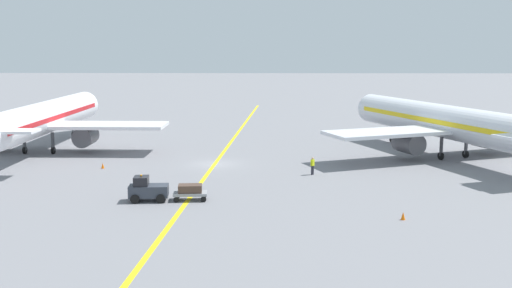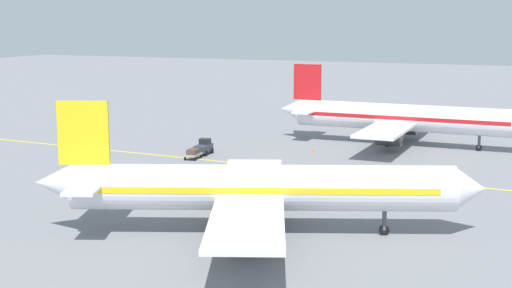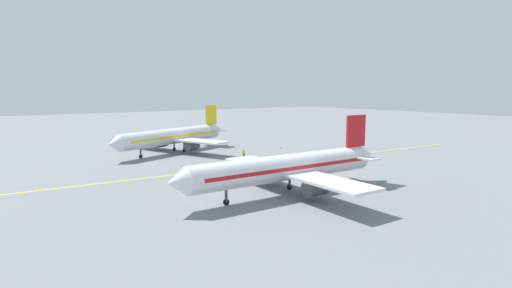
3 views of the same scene
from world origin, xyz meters
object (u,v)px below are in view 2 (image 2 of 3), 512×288
object	(u,v)px
baggage_tug_dark	(204,147)
traffic_cone_near_nose	(82,179)
airplane_adjacent_stand	(257,189)
airplane_at_gate	(402,118)
baggage_cart_trailing	(193,153)
traffic_cone_mid_apron	(356,134)
ground_crew_worker	(228,175)
traffic_cone_by_wingtip	(313,150)

from	to	relation	value
baggage_tug_dark	traffic_cone_near_nose	world-z (taller)	baggage_tug_dark
airplane_adjacent_stand	airplane_at_gate	bearing A→B (deg)	177.04
airplane_adjacent_stand	baggage_cart_trailing	bearing A→B (deg)	-142.85
baggage_cart_trailing	traffic_cone_mid_apron	distance (m)	28.06
baggage_cart_trailing	traffic_cone_near_nose	xyz separation A→B (m)	(15.41, -5.03, -0.49)
baggage_cart_trailing	traffic_cone_mid_apron	world-z (taller)	baggage_cart_trailing
ground_crew_worker	traffic_cone_by_wingtip	bearing A→B (deg)	172.96
baggage_cart_trailing	traffic_cone_by_wingtip	bearing A→B (deg)	130.14
ground_crew_worker	traffic_cone_mid_apron	size ratio (longest dim) A/B	3.05
traffic_cone_near_nose	traffic_cone_by_wingtip	bearing A→B (deg)	146.29
airplane_at_gate	baggage_cart_trailing	xyz separation A→B (m)	(19.37, -21.43, -2.95)
airplane_at_gate	airplane_adjacent_stand	distance (m)	44.68
baggage_cart_trailing	traffic_cone_by_wingtip	size ratio (longest dim) A/B	4.91
airplane_adjacent_stand	baggage_cart_trailing	distance (m)	31.81
airplane_at_gate	ground_crew_worker	world-z (taller)	airplane_at_gate
baggage_cart_trailing	airplane_adjacent_stand	bearing A→B (deg)	37.15
airplane_adjacent_stand	baggage_cart_trailing	size ratio (longest dim) A/B	12.62
ground_crew_worker	traffic_cone_near_nose	distance (m)	15.43
baggage_cart_trailing	traffic_cone_mid_apron	xyz separation A→B (m)	(-24.44, 13.77, -0.49)
traffic_cone_by_wingtip	baggage_cart_trailing	bearing A→B (deg)	-49.86
traffic_cone_mid_apron	airplane_adjacent_stand	bearing A→B (deg)	6.15
baggage_cart_trailing	traffic_cone_mid_apron	size ratio (longest dim) A/B	4.91
airplane_at_gate	baggage_cart_trailing	bearing A→B (deg)	-47.89
traffic_cone_mid_apron	ground_crew_worker	bearing A→B (deg)	-7.03
baggage_cart_trailing	traffic_cone_by_wingtip	xyz separation A→B (m)	(-10.13, 12.01, -0.49)
baggage_tug_dark	ground_crew_worker	xyz separation A→B (m)	(13.52, 9.76, 0.01)
baggage_tug_dark	traffic_cone_mid_apron	distance (m)	25.39
airplane_at_gate	airplane_adjacent_stand	bearing A→B (deg)	-2.96
airplane_at_gate	airplane_adjacent_stand	world-z (taller)	same
airplane_at_gate	traffic_cone_near_nose	world-z (taller)	airplane_at_gate
baggage_tug_dark	baggage_cart_trailing	xyz separation A→B (m)	(3.29, 0.26, -0.14)
airplane_at_gate	traffic_cone_mid_apron	size ratio (longest dim) A/B	64.43
baggage_cart_trailing	ground_crew_worker	world-z (taller)	ground_crew_worker
airplane_adjacent_stand	ground_crew_worker	bearing A→B (deg)	-147.33
airplane_at_gate	baggage_tug_dark	bearing A→B (deg)	-53.44
traffic_cone_mid_apron	airplane_at_gate	bearing A→B (deg)	56.52
traffic_cone_mid_apron	traffic_cone_by_wingtip	bearing A→B (deg)	-7.01
traffic_cone_near_nose	traffic_cone_by_wingtip	size ratio (longest dim) A/B	1.00
traffic_cone_by_wingtip	traffic_cone_near_nose	bearing A→B (deg)	-33.71
baggage_cart_trailing	traffic_cone_by_wingtip	distance (m)	15.72
baggage_tug_dark	baggage_cart_trailing	distance (m)	3.30
traffic_cone_mid_apron	traffic_cone_by_wingtip	world-z (taller)	same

